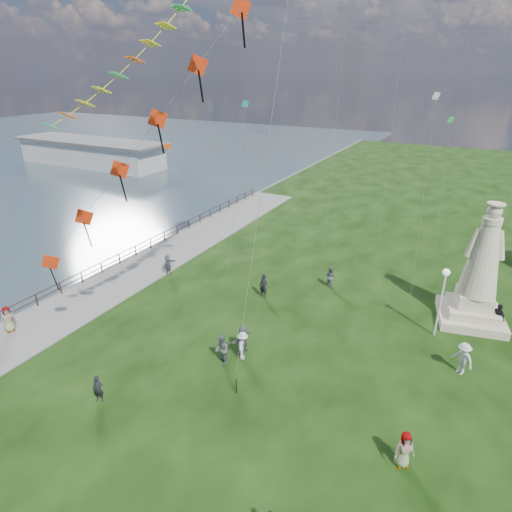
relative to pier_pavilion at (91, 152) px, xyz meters
The scene contains 17 objects.
waterfront 49.44m from the pier_pavilion, 41.92° to the right, with size 200.00×200.00×1.51m.
pier_pavilion is the anchor object (origin of this frame).
statue 67.80m from the pier_pavilion, 22.26° to the right, with size 4.69×4.69×8.10m.
lamppost 67.30m from the pier_pavilion, 25.19° to the right, with size 0.43×0.43×4.60m.
person_0 63.27m from the pier_pavilion, 42.46° to the right, with size 0.55×0.36×1.50m, color black.
person_1 62.84m from the pier_pavilion, 36.41° to the right, with size 0.89×0.55×1.84m, color #595960.
person_2 62.92m from the pier_pavilion, 35.26° to the right, with size 1.12×0.58×1.73m, color silver.
person_4 72.62m from the pier_pavilion, 32.99° to the right, with size 0.86×0.53×1.77m, color #595960.
person_5 50.13m from the pier_pavilion, 36.00° to the right, with size 1.57×0.68×1.70m, color #595960.
person_6 57.27m from the pier_pavilion, 30.84° to the right, with size 0.68×0.45×1.86m, color black.
person_7 58.71m from the pier_pavilion, 25.66° to the right, with size 0.82×0.51×1.70m, color #595960.
person_8 70.26m from the pier_pavilion, 27.00° to the right, with size 1.25×0.64×1.93m, color silver.
person_9 69.35m from the pier_pavilion, 22.14° to the right, with size 1.09×0.56×1.86m, color black.
person_10 55.17m from the pier_pavilion, 47.87° to the right, with size 0.85×0.52×1.74m, color #595960.
person_11 62.40m from the pier_pavilion, 35.04° to the right, with size 1.68×0.73×1.82m, color #595960.
red_kite_train 59.93m from the pier_pavilion, 39.21° to the right, with size 12.16×9.35×18.52m.
small_kites 58.97m from the pier_pavilion, 19.32° to the right, with size 29.11×17.02×24.91m.
Camera 1 is at (9.53, -11.93, 15.42)m, focal length 30.00 mm.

